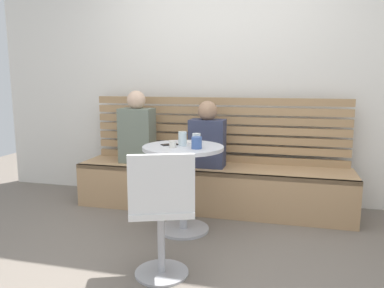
{
  "coord_description": "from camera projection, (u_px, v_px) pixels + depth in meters",
  "views": [
    {
      "loc": [
        0.72,
        -2.35,
        1.28
      ],
      "look_at": [
        -0.06,
        0.66,
        0.75
      ],
      "focal_mm": 35.01,
      "sensor_mm": 36.0,
      "label": 1
    }
  ],
  "objects": [
    {
      "name": "ground",
      "position": [
        177.0,
        264.0,
        2.64
      ],
      "size": [
        8.0,
        8.0,
        0.0
      ],
      "primitive_type": "plane",
      "color": "#70665B"
    },
    {
      "name": "back_wall",
      "position": [
        221.0,
        64.0,
        3.96
      ],
      "size": [
        5.2,
        0.1,
        2.9
      ],
      "primitive_type": "cube",
      "color": "silver",
      "rests_on": "ground"
    },
    {
      "name": "booth_bench",
      "position": [
        211.0,
        188.0,
        3.74
      ],
      "size": [
        2.7,
        0.52,
        0.44
      ],
      "color": "tan",
      "rests_on": "ground"
    },
    {
      "name": "booth_backrest",
      "position": [
        216.0,
        129.0,
        3.88
      ],
      "size": [
        2.65,
        0.04,
        0.67
      ],
      "color": "#A68157",
      "rests_on": "booth_bench"
    },
    {
      "name": "cafe_table",
      "position": [
        183.0,
        172.0,
        3.15
      ],
      "size": [
        0.68,
        0.68,
        0.74
      ],
      "color": "#ADADB2",
      "rests_on": "ground"
    },
    {
      "name": "white_chair",
      "position": [
        161.0,
        211.0,
        2.37
      ],
      "size": [
        0.52,
        0.52,
        0.85
      ],
      "color": "#ADADB2",
      "rests_on": "ground"
    },
    {
      "name": "person_adult",
      "position": [
        137.0,
        131.0,
        3.85
      ],
      "size": [
        0.34,
        0.22,
        0.74
      ],
      "color": "slate",
      "rests_on": "booth_bench"
    },
    {
      "name": "person_child_left",
      "position": [
        207.0,
        138.0,
        3.65
      ],
      "size": [
        0.34,
        0.22,
        0.65
      ],
      "color": "#333851",
      "rests_on": "booth_bench"
    },
    {
      "name": "cup_espresso_small",
      "position": [
        173.0,
        144.0,
        3.04
      ],
      "size": [
        0.06,
        0.06,
        0.05
      ],
      "primitive_type": "cylinder",
      "color": "silver",
      "rests_on": "cafe_table"
    },
    {
      "name": "cup_water_clear",
      "position": [
        196.0,
        140.0,
        3.08
      ],
      "size": [
        0.07,
        0.07,
        0.11
      ],
      "primitive_type": "cylinder",
      "color": "white",
      "rests_on": "cafe_table"
    },
    {
      "name": "cup_mug_blue",
      "position": [
        197.0,
        143.0,
        2.99
      ],
      "size": [
        0.08,
        0.08,
        0.09
      ],
      "primitive_type": "cylinder",
      "color": "#3D5B9E",
      "rests_on": "cafe_table"
    },
    {
      "name": "cup_glass_tall",
      "position": [
        183.0,
        139.0,
        3.12
      ],
      "size": [
        0.07,
        0.07,
        0.12
      ],
      "primitive_type": "cylinder",
      "color": "silver",
      "rests_on": "cafe_table"
    },
    {
      "name": "plate_small",
      "position": [
        193.0,
        142.0,
        3.29
      ],
      "size": [
        0.17,
        0.17,
        0.01
      ],
      "primitive_type": "cylinder",
      "color": "white",
      "rests_on": "cafe_table"
    },
    {
      "name": "phone_on_table",
      "position": [
        170.0,
        145.0,
        3.17
      ],
      "size": [
        0.15,
        0.14,
        0.01
      ],
      "primitive_type": "cube",
      "rotation": [
        0.0,
        0.0,
        2.26
      ],
      "color": "black",
      "rests_on": "cafe_table"
    }
  ]
}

